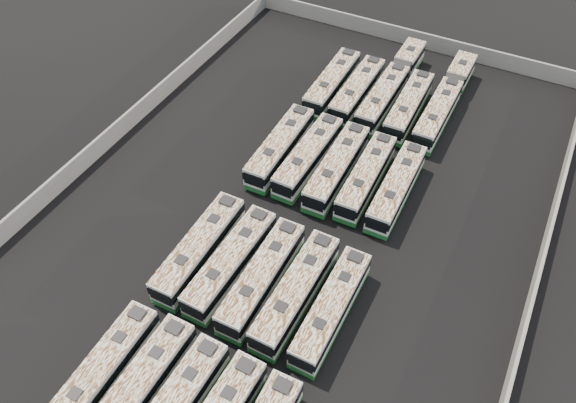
{
  "coord_description": "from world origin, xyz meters",
  "views": [
    {
      "loc": [
        16.3,
        -30.61,
        40.7
      ],
      "look_at": [
        -0.54,
        1.8,
        1.6
      ],
      "focal_mm": 35.0,
      "sensor_mm": 36.0,
      "label": 1
    }
  ],
  "objects_px": {
    "bus_back_center": "(391,85)",
    "bus_midback_center": "(337,168)",
    "bus_front_far_left": "(102,373)",
    "bus_back_right": "(408,107)",
    "bus_front_left": "(138,390)",
    "bus_midfront_right": "(296,292)",
    "bus_midfront_far_left": "(200,249)",
    "bus_midback_far_left": "(280,147)",
    "bus_midfront_center": "(262,278)",
    "bus_back_left": "(357,91)",
    "bus_back_far_right": "(445,100)",
    "bus_back_far_left": "(332,83)",
    "bus_midback_right": "(366,177)",
    "bus_midback_far_right": "(396,188)",
    "bus_midfront_far_right": "(331,309)",
    "bus_midback_left": "(308,157)",
    "bus_midfront_left": "(231,263)"
  },
  "relations": [
    {
      "from": "bus_midfront_left",
      "to": "bus_back_right",
      "type": "height_order",
      "value": "bus_midfront_left"
    },
    {
      "from": "bus_front_far_left",
      "to": "bus_midfront_center",
      "type": "distance_m",
      "value": 14.38
    },
    {
      "from": "bus_midfront_far_left",
      "to": "bus_midback_center",
      "type": "xyz_separation_m",
      "value": [
        6.48,
        15.09,
        0.0
      ]
    },
    {
      "from": "bus_midfront_far_left",
      "to": "bus_back_center",
      "type": "bearing_deg",
      "value": 77.63
    },
    {
      "from": "bus_midfront_center",
      "to": "bus_midback_far_right",
      "type": "distance_m",
      "value": 16.67
    },
    {
      "from": "bus_midfront_far_right",
      "to": "bus_midback_right",
      "type": "relative_size",
      "value": 0.99
    },
    {
      "from": "bus_midback_far_left",
      "to": "bus_midfront_left",
      "type": "bearing_deg",
      "value": -79.32
    },
    {
      "from": "bus_midfront_far_left",
      "to": "bus_back_right",
      "type": "height_order",
      "value": "bus_midfront_far_left"
    },
    {
      "from": "bus_midfront_center",
      "to": "bus_back_left",
      "type": "height_order",
      "value": "bus_midfront_center"
    },
    {
      "from": "bus_front_far_left",
      "to": "bus_back_right",
      "type": "bearing_deg",
      "value": 75.88
    },
    {
      "from": "bus_back_left",
      "to": "bus_midfront_right",
      "type": "bearing_deg",
      "value": -77.51
    },
    {
      "from": "bus_midfront_far_left",
      "to": "bus_midback_right",
      "type": "bearing_deg",
      "value": 57.11
    },
    {
      "from": "bus_front_far_left",
      "to": "bus_front_left",
      "type": "height_order",
      "value": "bus_front_left"
    },
    {
      "from": "bus_midfront_right",
      "to": "bus_back_right",
      "type": "bearing_deg",
      "value": 90.73
    },
    {
      "from": "bus_midfront_right",
      "to": "bus_midfront_far_right",
      "type": "xyz_separation_m",
      "value": [
        3.25,
        -0.03,
        -0.07
      ]
    },
    {
      "from": "bus_back_right",
      "to": "bus_front_far_left",
      "type": "bearing_deg",
      "value": -104.36
    },
    {
      "from": "bus_back_center",
      "to": "bus_midfront_far_right",
      "type": "bearing_deg",
      "value": -78.37
    },
    {
      "from": "bus_back_far_right",
      "to": "bus_back_far_left",
      "type": "bearing_deg",
      "value": -166.37
    },
    {
      "from": "bus_midback_far_left",
      "to": "bus_back_far_left",
      "type": "height_order",
      "value": "bus_midback_far_left"
    },
    {
      "from": "bus_back_center",
      "to": "bus_front_far_left",
      "type": "bearing_deg",
      "value": -98.16
    },
    {
      "from": "bus_front_far_left",
      "to": "bus_back_right",
      "type": "distance_m",
      "value": 42.24
    },
    {
      "from": "bus_front_left",
      "to": "bus_midback_right",
      "type": "height_order",
      "value": "bus_front_left"
    },
    {
      "from": "bus_front_far_left",
      "to": "bus_back_left",
      "type": "distance_m",
      "value": 41.33
    },
    {
      "from": "bus_back_far_left",
      "to": "bus_back_far_right",
      "type": "distance_m",
      "value": 13.23
    },
    {
      "from": "bus_midback_far_left",
      "to": "bus_back_center",
      "type": "relative_size",
      "value": 0.66
    },
    {
      "from": "bus_midback_far_right",
      "to": "bus_midfront_left",
      "type": "bearing_deg",
      "value": -123.1
    },
    {
      "from": "bus_midfront_right",
      "to": "bus_midback_far_right",
      "type": "relative_size",
      "value": 1.03
    },
    {
      "from": "bus_back_center",
      "to": "bus_midback_center",
      "type": "bearing_deg",
      "value": -89.66
    },
    {
      "from": "bus_midback_right",
      "to": "bus_midback_left",
      "type": "bearing_deg",
      "value": 178.66
    },
    {
      "from": "bus_midback_far_left",
      "to": "bus_back_far_left",
      "type": "relative_size",
      "value": 1.01
    },
    {
      "from": "bus_midback_far_right",
      "to": "bus_back_far_right",
      "type": "xyz_separation_m",
      "value": [
        0.09,
        16.03,
        -0.01
      ]
    },
    {
      "from": "bus_midfront_far_right",
      "to": "bus_midback_far_right",
      "type": "height_order",
      "value": "bus_midback_far_right"
    },
    {
      "from": "bus_midfront_far_left",
      "to": "bus_midfront_center",
      "type": "relative_size",
      "value": 1.01
    },
    {
      "from": "bus_midfront_center",
      "to": "bus_midback_right",
      "type": "bearing_deg",
      "value": 77.45
    },
    {
      "from": "bus_front_far_left",
      "to": "bus_midback_far_left",
      "type": "relative_size",
      "value": 0.96
    },
    {
      "from": "bus_midfront_far_left",
      "to": "bus_midback_far_right",
      "type": "relative_size",
      "value": 1.03
    },
    {
      "from": "bus_midback_right",
      "to": "bus_back_right",
      "type": "height_order",
      "value": "bus_back_right"
    },
    {
      "from": "bus_front_left",
      "to": "bus_midfront_right",
      "type": "xyz_separation_m",
      "value": [
        6.35,
        12.74,
        0.04
      ]
    },
    {
      "from": "bus_front_left",
      "to": "bus_back_far_right",
      "type": "relative_size",
      "value": 0.65
    },
    {
      "from": "bus_midfront_right",
      "to": "bus_midback_left",
      "type": "relative_size",
      "value": 1.01
    },
    {
      "from": "bus_midback_far_right",
      "to": "bus_back_far_left",
      "type": "height_order",
      "value": "bus_back_far_left"
    },
    {
      "from": "bus_midback_far_left",
      "to": "bus_midback_center",
      "type": "distance_m",
      "value": 6.52
    },
    {
      "from": "bus_front_far_left",
      "to": "bus_midfront_far_left",
      "type": "distance_m",
      "value": 13.07
    },
    {
      "from": "bus_back_far_right",
      "to": "bus_midfront_center",
      "type": "bearing_deg",
      "value": -101.58
    },
    {
      "from": "bus_midfront_center",
      "to": "bus_midback_far_left",
      "type": "xyz_separation_m",
      "value": [
        -6.42,
        15.36,
        0.01
      ]
    },
    {
      "from": "bus_front_left",
      "to": "bus_back_far_left",
      "type": "xyz_separation_m",
      "value": [
        -3.2,
        41.05,
        0.02
      ]
    },
    {
      "from": "bus_midback_left",
      "to": "bus_back_far_left",
      "type": "relative_size",
      "value": 1.0
    },
    {
      "from": "bus_midfront_left",
      "to": "bus_midback_left",
      "type": "relative_size",
      "value": 1.0
    },
    {
      "from": "bus_back_left",
      "to": "bus_back_right",
      "type": "relative_size",
      "value": 1.0
    },
    {
      "from": "bus_back_center",
      "to": "bus_back_far_right",
      "type": "relative_size",
      "value": 1.01
    }
  ]
}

